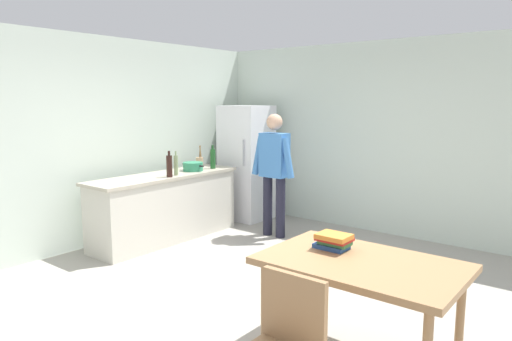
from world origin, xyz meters
TOP-DOWN VIEW (x-y plane):
  - ground_plane at (0.00, 0.00)m, footprint 14.00×14.00m
  - wall_back at (0.00, 3.00)m, footprint 6.40×0.12m
  - wall_left at (-2.60, 0.20)m, footprint 0.12×5.60m
  - kitchen_counter at (-2.00, 0.80)m, footprint 0.64×2.20m
  - refrigerator at (-1.90, 2.40)m, footprint 0.70×0.67m
  - person at (-0.95, 1.85)m, footprint 0.70×0.22m
  - dining_table at (1.40, -0.30)m, footprint 1.40×0.90m
  - cooking_pot at (-1.93, 1.26)m, footprint 0.40×0.28m
  - utensil_jar at (-2.14, 1.60)m, footprint 0.11×0.11m
  - bottle_wine_green at (-1.87, 1.59)m, footprint 0.08×0.08m
  - bottle_vinegar_tall at (-1.82, 0.85)m, footprint 0.06×0.06m
  - bottle_wine_dark at (-1.78, 0.69)m, footprint 0.08×0.08m
  - book_stack at (1.11, -0.19)m, footprint 0.28×0.23m

SIDE VIEW (x-z plane):
  - ground_plane at x=0.00m, z-range 0.00..0.00m
  - kitchen_counter at x=-2.00m, z-range 0.00..0.90m
  - dining_table at x=1.40m, z-range 0.30..1.05m
  - book_stack at x=1.11m, z-range 0.75..0.88m
  - refrigerator at x=-1.90m, z-range 0.00..1.80m
  - cooking_pot at x=-1.93m, z-range 0.90..1.02m
  - person at x=-0.95m, z-range 0.13..1.83m
  - utensil_jar at x=-2.14m, z-range 0.82..1.14m
  - bottle_vinegar_tall at x=-1.82m, z-range 0.88..1.20m
  - bottle_wine_green at x=-1.87m, z-range 0.88..1.22m
  - bottle_wine_dark at x=-1.78m, z-range 0.88..1.22m
  - wall_back at x=0.00m, z-range 0.00..2.70m
  - wall_left at x=-2.60m, z-range 0.00..2.70m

